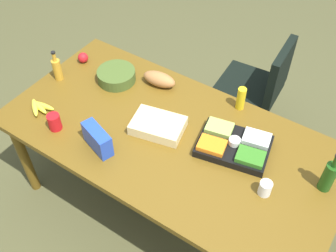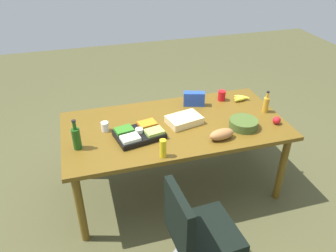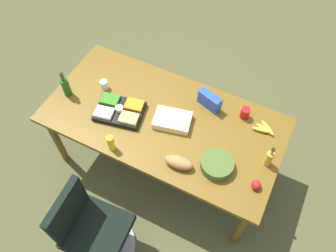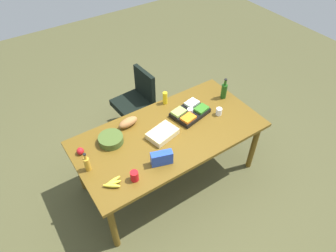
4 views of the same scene
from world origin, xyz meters
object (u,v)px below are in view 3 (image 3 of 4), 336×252
Objects in this scene: paper_cup at (104,85)px; chip_bag_blue at (210,101)px; wine_bottle at (66,87)px; veggie_tray at (120,111)px; dressing_bottle at (269,158)px; red_solo_cup at (245,113)px; conference_table at (163,123)px; apple_red at (256,185)px; bread_loaf at (179,162)px; salad_bowl at (217,164)px; banana_bunch at (265,129)px; office_chair at (94,232)px; mustard_bottle at (111,143)px; sheet_cake at (172,120)px.

chip_bag_blue is at bearing -165.61° from paper_cup.
veggie_tray is at bearing -176.99° from wine_bottle.
dressing_bottle is (-1.33, -0.10, 0.05)m from veggie_tray.
conference_table is at bearing 28.54° from red_solo_cup.
paper_cup is (1.60, -0.33, 0.01)m from apple_red.
red_solo_cup is 1.45× the size of apple_red.
salad_bowl is at bearing -155.76° from bread_loaf.
red_solo_cup reaches higher than conference_table.
veggie_tray is 1.68× the size of wine_bottle.
red_solo_cup is at bearing -16.69° from banana_bunch.
conference_table is 0.95m from wine_bottle.
office_chair reaches higher than salad_bowl.
conference_table is 8.88× the size of bread_loaf.
conference_table is at bearing -47.50° from bread_loaf.
red_solo_cup is 0.47× the size of dressing_bottle.
veggie_tray reaches higher than salad_bowl.
veggie_tray is at bearing 18.25° from banana_bunch.
chip_bag_blue is at bearing -27.31° from dressing_bottle.
salad_bowl reaches higher than apple_red.
office_chair reaches higher than veggie_tray.
red_solo_cup is 0.46× the size of bread_loaf.
wine_bottle is (1.23, 0.47, 0.03)m from chip_bag_blue.
bread_loaf reaches higher than banana_bunch.
mustard_bottle reaches higher than banana_bunch.
veggie_tray is 2.90× the size of mustard_bottle.
red_solo_cup is 1.19m from mustard_bottle.
wine_bottle is at bearing 3.93° from dressing_bottle.
red_solo_cup reaches higher than salad_bowl.
paper_cup is (0.41, -0.53, -0.04)m from mustard_bottle.
veggie_tray is 0.34m from paper_cup.
conference_table is 6.66× the size of sheet_cake.
sheet_cake is (0.51, -0.23, -0.01)m from salad_bowl.
bread_loaf reaches higher than salad_bowl.
banana_bunch is at bearing -69.20° from dressing_bottle.
sheet_cake is at bearing -126.21° from mustard_bottle.
apple_red is at bearing 116.99° from red_solo_cup.
apple_red is 1.64m from paper_cup.
veggie_tray is 0.48m from sheet_cake.
dressing_bottle is at bearing 176.86° from paper_cup.
bread_loaf is 1.26m from wine_bottle.
dressing_bottle is (-1.09, -1.03, 0.52)m from office_chair.
apple_red is at bearing 175.21° from salad_bowl.
veggie_tray is 2.03× the size of dressing_bottle.
mustard_bottle reaches higher than paper_cup.
office_chair is 1.17m from sheet_cake.
veggie_tray is at bearing 32.65° from chip_bag_blue.
wine_bottle reaches higher than veggie_tray.
wine_bottle reaches higher than bread_loaf.
salad_bowl is 0.57m from banana_bunch.
salad_bowl is 0.31m from bread_loaf.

